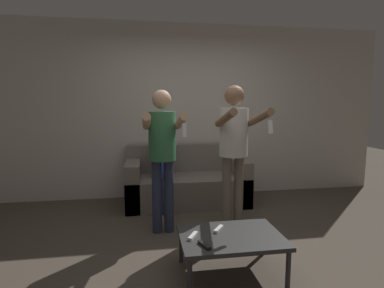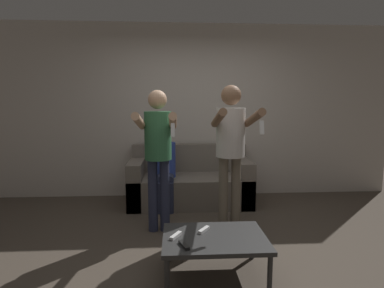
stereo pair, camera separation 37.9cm
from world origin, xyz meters
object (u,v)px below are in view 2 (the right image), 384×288
at_px(couch, 190,183).
at_px(remote_near, 184,245).
at_px(coffee_table, 214,240).
at_px(person_standing_left, 158,145).
at_px(person_seated, 165,164).
at_px(remote_mid, 176,236).
at_px(remote_far, 204,230).
at_px(person_standing_right, 231,140).

distance_m(couch, remote_near, 2.13).
relative_size(couch, coffee_table, 2.02).
distance_m(couch, person_standing_left, 1.31).
relative_size(person_seated, remote_mid, 7.83).
height_order(remote_near, remote_far, same).
bearing_deg(remote_near, person_standing_right, 63.03).
relative_size(remote_near, remote_far, 1.07).
relative_size(person_standing_left, remote_far, 11.33).
distance_m(couch, coffee_table, 1.96).
bearing_deg(remote_near, coffee_table, 32.64).
height_order(person_standing_right, remote_far, person_standing_right).
bearing_deg(remote_mid, couch, 83.59).
distance_m(person_standing_left, person_seated, 0.93).
bearing_deg(person_standing_left, remote_mid, -78.46).
bearing_deg(person_standing_right, remote_mid, -123.82).
bearing_deg(coffee_table, person_standing_left, 118.74).
distance_m(person_standing_right, remote_far, 1.15).
height_order(person_seated, remote_mid, person_seated).
bearing_deg(remote_far, person_standing_right, 65.39).
height_order(person_standing_right, coffee_table, person_standing_right).
distance_m(person_standing_right, coffee_table, 1.24).
bearing_deg(couch, remote_far, -89.14).
height_order(person_standing_right, remote_near, person_standing_right).
xyz_separation_m(person_seated, remote_near, (0.20, -1.96, -0.26)).
xyz_separation_m(couch, remote_mid, (-0.22, -1.95, 0.08)).
height_order(person_standing_left, remote_mid, person_standing_left).
bearing_deg(person_seated, person_standing_left, -93.61).
relative_size(couch, person_seated, 1.52).
distance_m(couch, person_seated, 0.52).
xyz_separation_m(person_seated, remote_mid, (0.14, -1.78, -0.26)).
height_order(couch, person_seated, person_seated).
height_order(person_standing_right, remote_mid, person_standing_right).
xyz_separation_m(remote_mid, remote_far, (0.25, 0.10, 0.00)).
distance_m(remote_near, remote_far, 0.33).
xyz_separation_m(person_standing_left, remote_near, (0.25, -1.11, -0.64)).
distance_m(person_seated, remote_far, 1.74).
relative_size(person_seated, remote_near, 7.54).
height_order(couch, person_standing_right, person_standing_right).
bearing_deg(person_standing_right, coffee_table, -107.83).
height_order(person_standing_left, coffee_table, person_standing_left).
xyz_separation_m(coffee_table, remote_mid, (-0.33, 0.01, 0.05)).
bearing_deg(person_seated, person_standing_right, -47.57).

